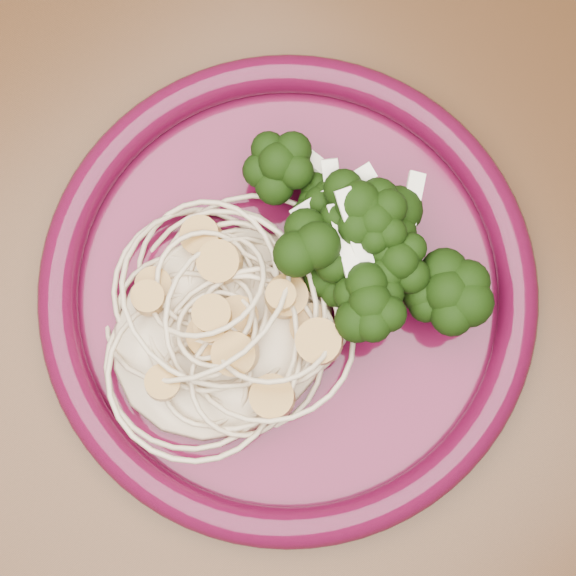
% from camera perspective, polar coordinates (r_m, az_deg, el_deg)
% --- Properties ---
extents(dining_table, '(1.20, 0.80, 0.75)m').
position_cam_1_polar(dining_table, '(0.61, 4.95, 2.64)').
color(dining_table, '#472814').
rests_on(dining_table, ground).
extents(dinner_plate, '(0.34, 0.34, 0.03)m').
position_cam_1_polar(dinner_plate, '(0.49, 0.00, -0.17)').
color(dinner_plate, '#4A0922').
rests_on(dinner_plate, dining_table).
extents(spaghetti_pile, '(0.15, 0.14, 0.03)m').
position_cam_1_polar(spaghetti_pile, '(0.48, -4.71, -2.98)').
color(spaghetti_pile, beige).
rests_on(spaghetti_pile, dinner_plate).
extents(scallop_cluster, '(0.15, 0.15, 0.04)m').
position_cam_1_polar(scallop_cluster, '(0.44, -5.11, -2.38)').
color(scallop_cluster, '#C49042').
rests_on(scallop_cluster, spaghetti_pile).
extents(broccoli_pile, '(0.11, 0.16, 0.05)m').
position_cam_1_polar(broccoli_pile, '(0.48, 5.75, 3.96)').
color(broccoli_pile, black).
rests_on(broccoli_pile, dinner_plate).
extents(onion_garnish, '(0.07, 0.10, 0.05)m').
position_cam_1_polar(onion_garnish, '(0.45, 6.16, 4.95)').
color(onion_garnish, white).
rests_on(onion_garnish, broccoli_pile).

